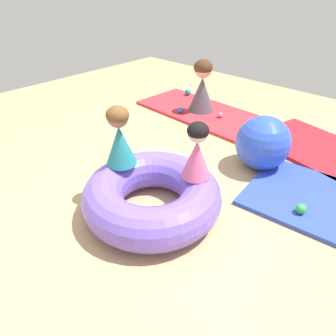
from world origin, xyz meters
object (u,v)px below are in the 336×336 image
at_px(play_ball_pink, 220,115).
at_px(child_in_pink, 197,151).
at_px(play_ball_yellow, 267,133).
at_px(play_ball_blue, 180,110).
at_px(child_in_teal, 119,137).
at_px(exercise_ball_large, 263,143).
at_px(play_ball_teal, 188,92).
at_px(play_ball_orange, 285,131).
at_px(inflatable_cushion, 152,196).
at_px(adult_seated, 202,87).
at_px(play_ball_green, 301,209).

bearing_deg(play_ball_pink, child_in_pink, -61.78).
bearing_deg(play_ball_pink, play_ball_yellow, -7.79).
bearing_deg(child_in_pink, play_ball_blue, -120.96).
relative_size(child_in_teal, exercise_ball_large, 0.93).
distance_m(child_in_teal, play_ball_pink, 2.12).
relative_size(play_ball_blue, play_ball_teal, 0.85).
xyz_separation_m(child_in_teal, play_ball_yellow, (0.44, 1.93, -0.51)).
bearing_deg(play_ball_orange, child_in_teal, -104.22).
bearing_deg(inflatable_cushion, play_ball_blue, 124.57).
height_order(play_ball_pink, play_ball_teal, play_ball_teal).
relative_size(play_ball_orange, play_ball_teal, 0.70).
height_order(play_ball_pink, play_ball_yellow, play_ball_yellow).
height_order(play_ball_orange, exercise_ball_large, exercise_ball_large).
height_order(child_in_pink, play_ball_yellow, child_in_pink).
xyz_separation_m(inflatable_cushion, play_ball_pink, (-0.70, 2.03, -0.10)).
distance_m(inflatable_cushion, child_in_teal, 0.57).
bearing_deg(play_ball_pink, play_ball_blue, -154.28).
bearing_deg(adult_seated, play_ball_yellow, 81.47).
bearing_deg(play_ball_orange, play_ball_pink, -170.21).
height_order(adult_seated, play_ball_green, adult_seated).
bearing_deg(child_in_teal, play_ball_blue, -102.90).
bearing_deg(play_ball_blue, child_in_teal, -64.37).
xyz_separation_m(inflatable_cushion, play_ball_yellow, (0.07, 1.92, -0.08)).
xyz_separation_m(play_ball_yellow, exercise_ball_large, (0.24, -0.61, 0.19)).
xyz_separation_m(play_ball_orange, play_ball_yellow, (-0.12, -0.26, 0.02)).
relative_size(play_ball_orange, play_ball_yellow, 0.64).
bearing_deg(play_ball_yellow, inflatable_cushion, -91.99).
distance_m(play_ball_teal, exercise_ball_large, 2.25).
xyz_separation_m(child_in_pink, adult_seated, (-1.30, 1.77, -0.19)).
distance_m(play_ball_pink, exercise_ball_large, 1.26).
distance_m(inflatable_cushion, adult_seated, 2.33).
bearing_deg(play_ball_blue, play_ball_green, -23.63).
distance_m(play_ball_pink, play_ball_yellow, 0.77).
distance_m(adult_seated, play_ball_blue, 0.45).
distance_m(child_in_pink, play_ball_blue, 2.14).
relative_size(adult_seated, play_ball_pink, 9.35).
distance_m(play_ball_yellow, play_ball_teal, 1.77).
height_order(adult_seated, play_ball_yellow, adult_seated).
height_order(child_in_pink, adult_seated, child_in_pink).
height_order(adult_seated, exercise_ball_large, adult_seated).
distance_m(play_ball_orange, play_ball_teal, 1.83).
height_order(play_ball_blue, play_ball_green, play_ball_green).
bearing_deg(child_in_teal, play_ball_orange, -142.75).
xyz_separation_m(child_in_pink, play_ball_yellow, (-0.17, 1.63, -0.49)).
xyz_separation_m(play_ball_blue, play_ball_teal, (-0.41, 0.66, 0.01)).
relative_size(inflatable_cushion, play_ball_yellow, 10.96).
height_order(inflatable_cushion, play_ball_orange, inflatable_cushion).
height_order(play_ball_orange, play_ball_teal, play_ball_teal).
xyz_separation_m(play_ball_pink, play_ball_yellow, (0.77, -0.11, 0.01)).
relative_size(adult_seated, exercise_ball_large, 1.28).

